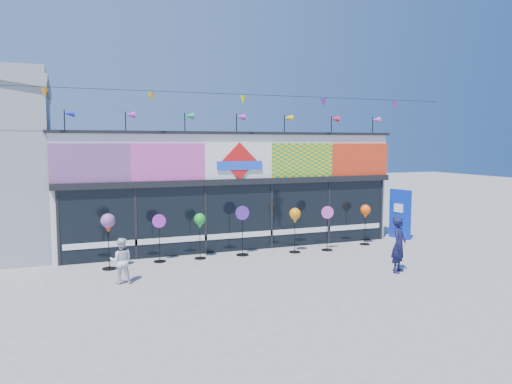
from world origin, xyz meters
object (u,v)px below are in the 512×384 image
spinner_0 (108,225)px  spinner_1 (159,237)px  blue_sign (400,214)px  spinner_4 (295,217)px  spinner_6 (365,213)px  adult_man (399,245)px  spinner_5 (327,227)px  child (121,261)px  spinner_2 (200,222)px  spinner_3 (242,229)px

spinner_0 → spinner_1: 1.68m
blue_sign → spinner_4: blue_sign is taller
spinner_6 → adult_man: 3.96m
spinner_6 → spinner_1: bearing=179.8°
blue_sign → spinner_6: 2.04m
spinner_5 → spinner_6: spinner_5 is taller
spinner_6 → blue_sign: bearing=15.6°
child → spinner_5: bearing=-157.7°
spinner_6 → child: size_ratio=1.21×
spinner_0 → spinner_2: size_ratio=1.12×
spinner_1 → spinner_4: (4.53, -0.31, 0.43)m
spinner_3 → adult_man: bearing=-46.9°
spinner_1 → spinner_2: bearing=-1.4°
spinner_6 → spinner_5: bearing=-168.3°
spinner_4 → spinner_6: size_ratio=1.04×
spinner_0 → adult_man: 8.45m
spinner_3 → spinner_4: 1.85m
blue_sign → spinner_2: blue_sign is taller
spinner_6 → spinner_4: bearing=-174.8°
blue_sign → spinner_5: (-3.74, -0.92, -0.15)m
spinner_0 → adult_man: (7.73, -3.38, -0.52)m
blue_sign → spinner_0: (-11.02, -0.88, 0.37)m
spinner_0 → spinner_2: (2.85, 0.33, -0.15)m
spinner_2 → spinner_5: bearing=-4.8°
spinner_2 → spinner_3: bearing=-1.2°
spinner_0 → spinner_6: bearing=2.1°
spinner_0 → spinner_2: 2.87m
blue_sign → spinner_4: (-4.93, -0.82, 0.26)m
spinner_1 → spinner_0: bearing=-166.7°
spinner_1 → child: 2.46m
spinner_4 → spinner_2: bearing=175.2°
spinner_0 → adult_man: size_ratio=1.03×
spinner_4 → child: bearing=-163.8°
spinner_6 → child: (-8.89, -1.99, -0.57)m
blue_sign → adult_man: blue_sign is taller
spinner_5 → adult_man: adult_man is taller
spinner_1 → adult_man: 7.22m
spinner_0 → spinner_6: size_ratio=1.12×
spinner_6 → child: spinner_6 is taller
spinner_0 → spinner_1: spinner_0 is taller
blue_sign → spinner_2: (-8.17, -0.55, 0.22)m
spinner_0 → adult_man: spinner_0 is taller
spinner_0 → spinner_4: 6.09m
spinner_0 → spinner_3: 4.32m
spinner_2 → adult_man: bearing=-37.2°
spinner_2 → adult_man: size_ratio=0.92×
spinner_4 → adult_man: size_ratio=0.95×
spinner_2 → spinner_6: spinner_2 is taller
spinner_3 → spinner_6: 4.79m
spinner_5 → spinner_6: size_ratio=1.05×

